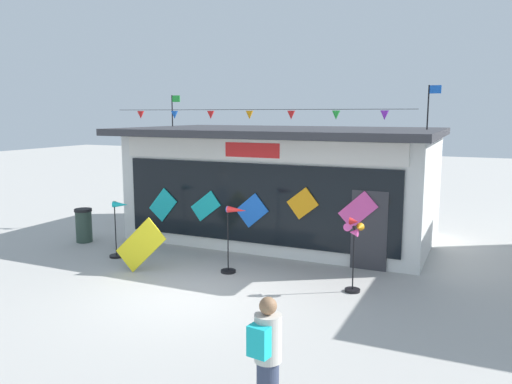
# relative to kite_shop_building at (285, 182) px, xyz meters

# --- Properties ---
(ground_plane) EXTENTS (80.00, 80.00, 0.00)m
(ground_plane) POSITION_rel_kite_shop_building_xyz_m (0.07, -5.76, -1.74)
(ground_plane) COLOR #ADAAA5
(kite_shop_building) EXTENTS (9.25, 5.68, 4.64)m
(kite_shop_building) POSITION_rel_kite_shop_building_xyz_m (0.00, 0.00, 0.00)
(kite_shop_building) COLOR silver
(kite_shop_building) RESTS_ON ground_plane
(wind_spinner_far_left) EXTENTS (0.63, 0.38, 1.56)m
(wind_spinner_far_left) POSITION_rel_kite_shop_building_xyz_m (-3.19, -4.13, -0.85)
(wind_spinner_far_left) COLOR black
(wind_spinner_far_left) RESTS_ON ground_plane
(wind_spinner_left) EXTENTS (0.68, 0.37, 1.67)m
(wind_spinner_left) POSITION_rel_kite_shop_building_xyz_m (0.24, -4.07, -0.75)
(wind_spinner_left) COLOR black
(wind_spinner_left) RESTS_ON ground_plane
(wind_spinner_center_left) EXTENTS (0.42, 0.34, 1.67)m
(wind_spinner_center_left) POSITION_rel_kite_shop_building_xyz_m (3.22, -4.17, -0.62)
(wind_spinner_center_left) COLOR black
(wind_spinner_center_left) RESTS_ON ground_plane
(person_mid_plaza) EXTENTS (0.34, 0.47, 1.68)m
(person_mid_plaza) POSITION_rel_kite_shop_building_xyz_m (3.41, -9.36, -0.85)
(person_mid_plaza) COLOR #333D56
(person_mid_plaza) RESTS_ON ground_plane
(trash_bin) EXTENTS (0.52, 0.52, 1.02)m
(trash_bin) POSITION_rel_kite_shop_building_xyz_m (-5.29, -3.21, -1.22)
(trash_bin) COLOR #2D4238
(trash_bin) RESTS_ON ground_plane
(display_kite_on_ground) EXTENTS (1.38, 0.21, 1.38)m
(display_kite_on_ground) POSITION_rel_kite_shop_building_xyz_m (-1.85, -4.94, -1.05)
(display_kite_on_ground) COLOR yellow
(display_kite_on_ground) RESTS_ON ground_plane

